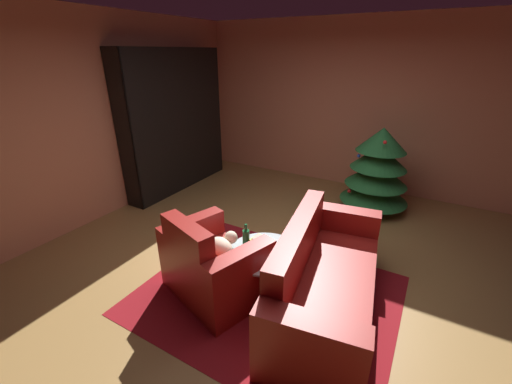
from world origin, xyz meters
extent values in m
plane|color=#9F7640|center=(0.00, 0.00, 0.00)|extent=(6.86, 6.86, 0.00)
cube|color=tan|center=(0.00, 2.89, 1.38)|extent=(5.66, 0.06, 2.77)
cube|color=tan|center=(-2.80, 0.00, 1.38)|extent=(0.06, 5.84, 2.77)
cube|color=maroon|center=(0.12, -0.47, 0.00)|extent=(2.42, 1.99, 0.01)
cube|color=black|center=(-2.43, 1.30, 1.15)|extent=(0.03, 2.11, 2.30)
cube|color=black|center=(-2.58, 2.34, 1.15)|extent=(0.34, 0.03, 2.30)
cube|color=black|center=(-2.58, 0.26, 1.15)|extent=(0.34, 0.03, 2.30)
cube|color=black|center=(-2.58, 1.30, 0.01)|extent=(0.31, 2.06, 0.03)
cube|color=black|center=(-2.58, 1.30, 0.47)|extent=(0.31, 2.06, 0.03)
cube|color=black|center=(-2.58, 1.30, 0.92)|extent=(0.31, 2.06, 0.02)
cube|color=black|center=(-2.58, 1.30, 1.38)|extent=(0.31, 2.06, 0.02)
cube|color=black|center=(-2.58, 1.30, 1.83)|extent=(0.31, 2.06, 0.02)
cube|color=black|center=(-2.58, 1.30, 2.28)|extent=(0.31, 2.06, 0.03)
cube|color=black|center=(-2.71, 1.30, 0.84)|extent=(0.05, 1.16, 0.73)
cube|color=black|center=(-2.68, 1.30, 0.84)|extent=(0.03, 1.19, 0.76)
cube|color=red|center=(-2.62, 2.30, 0.16)|extent=(0.25, 0.03, 0.28)
cube|color=gold|center=(-2.63, 2.27, 0.17)|extent=(0.23, 0.03, 0.28)
cube|color=orange|center=(-2.62, 2.23, 0.20)|extent=(0.24, 0.03, 0.35)
cube|color=#166F85|center=(-2.62, 2.17, 0.18)|extent=(0.24, 0.05, 0.31)
cube|color=#43372F|center=(-2.63, 2.13, 0.17)|extent=(0.22, 0.03, 0.30)
cube|color=teal|center=(-2.66, 2.09, 0.18)|extent=(0.17, 0.03, 0.31)
cube|color=#134598|center=(-2.63, 2.28, 1.57)|extent=(0.23, 0.04, 0.35)
cube|color=purple|center=(-2.66, 2.24, 1.54)|extent=(0.17, 0.04, 0.29)
cube|color=teal|center=(-2.62, 2.20, 1.52)|extent=(0.24, 0.03, 0.26)
cube|color=red|center=(-2.63, 2.17, 1.54)|extent=(0.22, 0.03, 0.31)
cube|color=#7E3D8B|center=(-2.64, 2.13, 1.57)|extent=(0.21, 0.03, 0.36)
cube|color=brown|center=(-2.63, 2.31, 2.00)|extent=(0.23, 0.03, 0.32)
cube|color=#463A1A|center=(-2.63, 2.27, 2.03)|extent=(0.23, 0.04, 0.37)
cube|color=#7F4198|center=(-2.66, 2.22, 2.02)|extent=(0.17, 0.03, 0.36)
cube|color=navy|center=(-2.66, 2.18, 1.96)|extent=(0.16, 0.04, 0.24)
cube|color=#8D548B|center=(-2.65, 2.14, 1.98)|extent=(0.18, 0.03, 0.27)
cube|color=#397844|center=(-2.63, 2.10, 1.99)|extent=(0.23, 0.05, 0.30)
cube|color=#9B529A|center=(-2.63, 2.05, 2.02)|extent=(0.22, 0.03, 0.36)
cube|color=#B4362A|center=(-2.63, 2.02, 1.97)|extent=(0.22, 0.03, 0.25)
cube|color=orange|center=(-2.66, 1.97, 1.96)|extent=(0.17, 0.04, 0.24)
cube|color=maroon|center=(-0.35, -0.67, 0.20)|extent=(0.82, 0.87, 0.41)
cube|color=maroon|center=(-0.44, -0.93, 0.65)|extent=(0.65, 0.35, 0.48)
cube|color=maroon|center=(0.02, -0.79, 0.34)|extent=(0.38, 0.73, 0.67)
cube|color=maroon|center=(-0.73, -0.54, 0.34)|extent=(0.38, 0.73, 0.67)
ellipsoid|color=beige|center=(-0.32, -0.60, 0.50)|extent=(0.32, 0.26, 0.18)
sphere|color=beige|center=(-0.29, -0.48, 0.55)|extent=(0.13, 0.13, 0.13)
cube|color=maroon|center=(0.69, -0.35, 0.20)|extent=(0.99, 1.61, 0.40)
cube|color=maroon|center=(0.38, -0.39, 0.63)|extent=(0.39, 1.52, 0.47)
cube|color=maroon|center=(0.81, -1.19, 0.33)|extent=(0.80, 0.31, 0.65)
cube|color=maroon|center=(0.56, 0.50, 0.33)|extent=(0.80, 0.31, 0.65)
cylinder|color=black|center=(0.25, -0.38, 0.21)|extent=(0.04, 0.04, 0.43)
cylinder|color=black|center=(-0.05, -0.23, 0.21)|extent=(0.04, 0.04, 0.43)
cylinder|color=black|center=(-0.04, -0.57, 0.21)|extent=(0.04, 0.04, 0.43)
cylinder|color=silver|center=(0.05, -0.40, 0.44)|extent=(0.73, 0.73, 0.02)
cube|color=#358551|center=(0.00, -0.37, 0.46)|extent=(0.16, 0.13, 0.02)
cube|color=red|center=(0.00, -0.37, 0.48)|extent=(0.21, 0.15, 0.02)
cube|color=#DFB554|center=(0.00, -0.37, 0.50)|extent=(0.18, 0.14, 0.02)
cube|color=#3D4181|center=(-0.01, -0.36, 0.51)|extent=(0.21, 0.16, 0.02)
cube|color=#CEC651|center=(0.00, -0.36, 0.54)|extent=(0.23, 0.18, 0.03)
cube|color=gray|center=(0.00, -0.36, 0.56)|extent=(0.18, 0.11, 0.02)
cylinder|color=#155026|center=(-0.15, -0.43, 0.55)|extent=(0.07, 0.07, 0.20)
cylinder|color=#155026|center=(-0.15, -0.43, 0.68)|extent=(0.03, 0.03, 0.07)
cylinder|color=brown|center=(0.63, 2.03, 0.08)|extent=(0.08, 0.08, 0.15)
cone|color=#256F34|center=(0.63, 2.03, 0.32)|extent=(0.99, 0.99, 0.34)
cone|color=#256F34|center=(0.63, 2.03, 0.58)|extent=(0.89, 0.89, 0.34)
cone|color=#256F34|center=(0.63, 2.03, 0.84)|extent=(0.80, 0.80, 0.34)
cone|color=#256F34|center=(0.63, 2.03, 1.09)|extent=(0.70, 0.70, 0.34)
sphere|color=red|center=(0.94, 2.29, 0.33)|extent=(0.08, 0.08, 0.08)
sphere|color=yellow|center=(0.82, 2.39, 0.29)|extent=(0.06, 0.06, 0.06)
sphere|color=red|center=(0.32, 1.77, 0.33)|extent=(0.06, 0.06, 0.06)
sphere|color=red|center=(0.70, 1.76, 1.13)|extent=(0.05, 0.05, 0.05)
sphere|color=yellow|center=(0.87, 2.36, 0.38)|extent=(0.07, 0.07, 0.07)
sphere|color=blue|center=(0.38, 1.83, 0.87)|extent=(0.05, 0.05, 0.05)
camera|label=1|loc=(1.27, -2.71, 2.24)|focal=22.43mm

